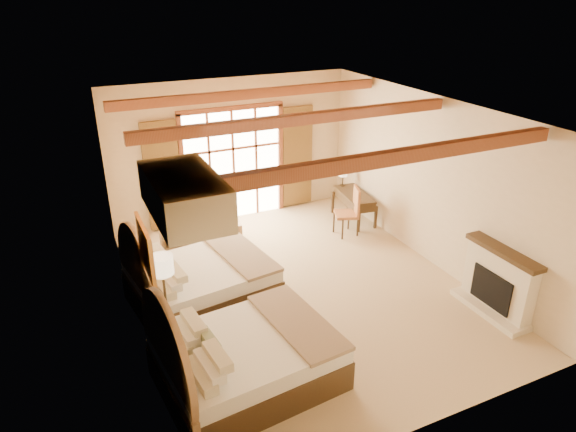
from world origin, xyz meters
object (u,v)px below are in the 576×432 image
bed_near (236,358)px  bed_far (193,280)px  desk (354,206)px  armchair (185,235)px  nightstand (170,331)px

bed_near → bed_far: (0.01, 2.18, -0.01)m
bed_far → bed_near: bearing=-97.9°
bed_far → desk: 4.60m
bed_near → armchair: bed_near is taller
bed_near → bed_far: 2.18m
bed_near → nightstand: 1.38m
bed_far → desk: (4.25, 1.75, -0.09)m
nightstand → desk: bearing=26.7°
bed_far → desk: bed_far is taller
bed_far → armchair: 1.94m
nightstand → desk: desk is taller
bed_far → nightstand: bed_far is taller
nightstand → desk: 5.58m
bed_far → armchair: (0.37, 1.90, -0.09)m
bed_far → nightstand: (-0.63, -0.96, -0.18)m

